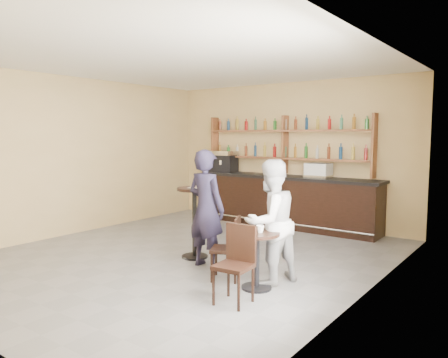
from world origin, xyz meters
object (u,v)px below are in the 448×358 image
Objects in this scene: pastry_case at (318,171)px; bar_counter at (288,201)px; espresso_machine at (221,161)px; pedestal_table at (195,223)px; chair_west at (225,248)px; cafe_table at (257,260)px; patron_second at (270,222)px; chair_south at (233,265)px; man_main at (206,209)px.

bar_counter is at bearing 170.78° from pastry_case.
espresso_machine reaches higher than pedestal_table.
cafe_table is at bearing 58.15° from chair_west.
pedestal_table is at bearing -67.09° from espresso_machine.
pedestal_table is 1.53× the size of cafe_table.
chair_west is 0.52× the size of patron_second.
chair_south is (1.62, -4.35, -0.09)m from bar_counter.
espresso_machine is at bearing 180.00° from bar_counter.
chair_south is at bearing -87.46° from pastry_case.
pastry_case is 0.28× the size of man_main.
pedestal_table is 0.69× the size of patron_second.
chair_south is 0.55× the size of patron_second.
bar_counter is 4.65m from chair_south.
espresso_machine reaches higher than chair_south.
chair_south is (1.20, -0.96, -0.44)m from man_main.
chair_west is at bearing 127.76° from chair_south.
pastry_case is 0.43× the size of pedestal_table.
pedestal_table is (-0.76, -3.12, -0.70)m from pastry_case.
patron_second is at bearing -179.64° from man_main.
patron_second reaches higher than cafe_table.
espresso_machine reaches higher than bar_counter.
patron_second reaches higher than bar_counter.
pedestal_table is 2.08m from chair_south.
bar_counter is at bearing 89.25° from pedestal_table.
chair_west is 0.95× the size of chair_south.
man_main reaches higher than pastry_case.
chair_west is (0.31, -3.70, -0.84)m from pastry_case.
bar_counter is at bearing -80.29° from man_main.
bar_counter is 3.57× the size of pedestal_table.
espresso_machine is 2.55m from pastry_case.
patron_second is at bearing -52.09° from espresso_machine.
patron_second is (1.63, -0.31, 0.27)m from pedestal_table.
man_main reaches higher than espresso_machine.
pedestal_table reaches higher than bar_counter.
pedestal_table is (1.79, -3.12, -0.80)m from espresso_machine.
bar_counter is 3.12m from pedestal_table.
bar_counter reaches higher than cafe_table.
espresso_machine is at bearing 132.24° from cafe_table.
pedestal_table is at bearing 138.49° from chair_south.
man_main is at bearing -63.29° from espresso_machine.
patron_second is at bearing -10.94° from pedestal_table.
bar_counter is 4.44× the size of chair_south.
chair_west is at bearing -74.55° from bar_counter.
bar_counter is 3.43m from man_main.
chair_west is at bearing -28.77° from pedestal_table.
pastry_case is 3.81m from chair_west.
patron_second is (1.59, -3.44, 0.29)m from bar_counter.
espresso_machine is at bearing 119.90° from pedestal_table.
bar_counter is at bearing 105.50° from chair_south.
pedestal_table reaches higher than chair_south.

